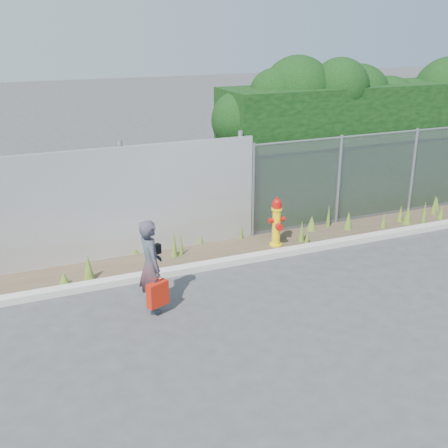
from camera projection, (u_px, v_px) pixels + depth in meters
The scene contains 10 objects.
ground at pixel (274, 305), 9.21m from camera, with size 80.00×80.00×0.00m, color #3B3B3D.
curb at pixel (230, 261), 10.75m from camera, with size 16.00×0.22×0.12m, color #B1A99F.
weed_strip at pixel (254, 240), 11.59m from camera, with size 16.00×1.35×0.55m.
corrugated_fence at pixel (41, 213), 10.24m from camera, with size 8.50×0.21×2.30m.
chainlink_fence at pixel (377, 175), 13.03m from camera, with size 6.50×0.07×2.05m.
hedge at pixel (363, 126), 13.71m from camera, with size 7.67×1.98×3.69m.
fire_hydrant at pixel (277, 223), 11.47m from camera, with size 0.36×0.32×1.06m.
woman at pixel (151, 266), 8.84m from camera, with size 0.56×0.37×1.53m, color #105A68.
red_tote_bag at pixel (158, 294), 8.77m from camera, with size 0.36×0.13×0.47m.
black_shoulder_bag at pixel (154, 250), 9.00m from camera, with size 0.22×0.09×0.16m.
Camera 1 is at (-3.99, -7.22, 4.39)m, focal length 45.00 mm.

